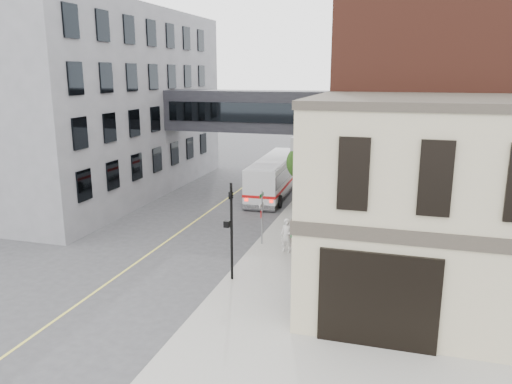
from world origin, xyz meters
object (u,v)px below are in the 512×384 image
Objects in this scene: bus at (275,174)px; sandwich_board at (299,280)px; newspaper_box at (295,230)px; pedestrian_a at (287,235)px; pedestrian_c at (307,223)px; pedestrian_b at (298,226)px.

bus is 18.13m from sandwich_board.
bus reaches higher than newspaper_box.
newspaper_box is (-0.07, 2.39, -0.48)m from pedestrian_a.
bus is at bearing 112.34° from pedestrian_a.
bus reaches higher than pedestrian_c.
bus reaches higher than pedestrian_a.
pedestrian_a is at bearing 105.27° from sandwich_board.
bus reaches higher than sandwich_board.
pedestrian_b reaches higher than sandwich_board.
newspaper_box is at bearing 97.07° from pedestrian_a.
pedestrian_a is 2.49m from pedestrian_c.
pedestrian_a is 1.91m from pedestrian_b.
bus is 12.67× the size of newspaper_box.
pedestrian_a is (3.85, -12.66, -0.55)m from bus.
pedestrian_c is 2.24× the size of newspaper_box.
bus is at bearing 112.45° from pedestrian_c.
pedestrian_a is at bearing -86.45° from newspaper_box.
pedestrian_b is at bearing 98.17° from sandwich_board.
newspaper_box is 0.78× the size of sandwich_board.
pedestrian_b is (4.06, -10.76, -0.57)m from bus.
pedestrian_a is 1.03× the size of pedestrian_b.
pedestrian_b is 1.63× the size of sandwich_board.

